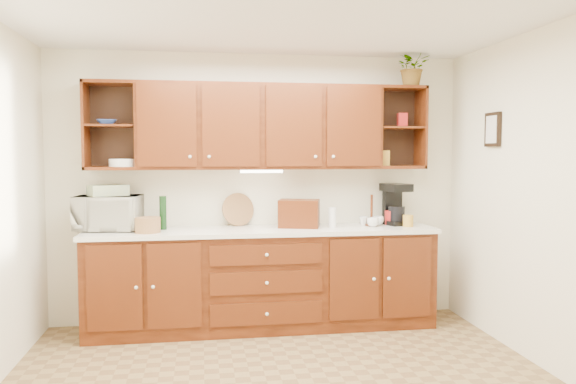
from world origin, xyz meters
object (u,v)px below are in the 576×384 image
object	(u,v)px
bread_box	(299,214)
potted_plant	(412,67)
microwave	(108,213)
coffee_maker	(395,205)

from	to	relation	value
bread_box	potted_plant	bearing A→B (deg)	18.42
microwave	bread_box	world-z (taller)	microwave
bread_box	potted_plant	world-z (taller)	potted_plant
microwave	coffee_maker	distance (m)	2.73
microwave	bread_box	xyz separation A→B (m)	(1.76, -0.09, -0.03)
microwave	potted_plant	distance (m)	3.19
bread_box	coffee_maker	world-z (taller)	coffee_maker
potted_plant	microwave	bearing A→B (deg)	179.09
microwave	coffee_maker	world-z (taller)	coffee_maker
coffee_maker	potted_plant	size ratio (longest dim) A/B	1.10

